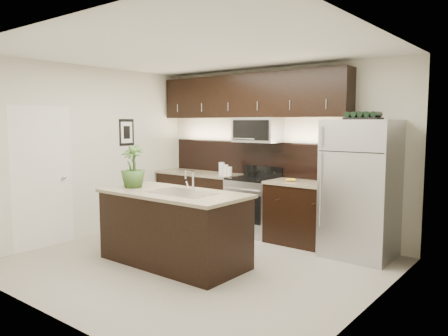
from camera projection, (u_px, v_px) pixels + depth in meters
name	position (u px, v px, depth m)	size (l,w,h in m)	color
ground	(195.00, 263.00, 5.67)	(4.50, 4.50, 0.00)	gray
room_walls	(186.00, 132.00, 5.53)	(4.52, 4.02, 2.71)	beige
counter_run	(243.00, 204.00, 7.22)	(3.51, 0.65, 0.94)	black
upper_fixtures	(250.00, 103.00, 7.14)	(3.49, 0.40, 1.66)	black
island	(174.00, 227.00, 5.63)	(1.96, 0.96, 0.94)	black
sink_faucet	(183.00, 191.00, 5.49)	(0.84, 0.50, 0.28)	silver
refrigerator	(361.00, 189.00, 5.89)	(0.90, 0.81, 1.86)	#B2B2B7
wine_rack	(363.00, 116.00, 5.79)	(0.46, 0.28, 0.11)	black
plant	(133.00, 166.00, 5.91)	(0.33, 0.33, 0.58)	#2F5020
canisters	(225.00, 170.00, 7.30)	(0.31, 0.15, 0.21)	silver
french_press	(335.00, 177.00, 6.12)	(0.10, 0.10, 0.30)	silver
bananas	(288.00, 180.00, 6.56)	(0.16, 0.13, 0.05)	yellow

